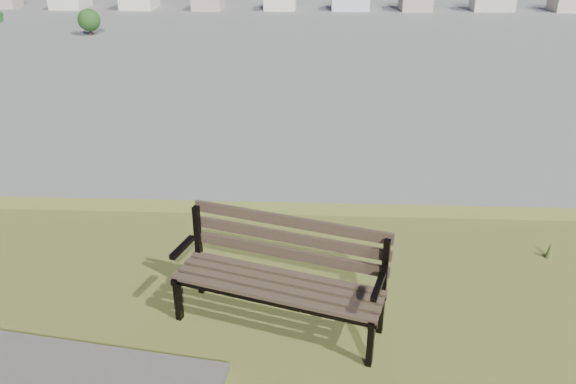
{
  "coord_description": "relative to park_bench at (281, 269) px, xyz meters",
  "views": [
    {
      "loc": [
        -0.06,
        -1.8,
        28.13
      ],
      "look_at": [
        -0.32,
        4.0,
        25.3
      ],
      "focal_mm": 35.0,
      "sensor_mm": 36.0,
      "label": 1
    }
  ],
  "objects": [
    {
      "name": "park_bench",
      "position": [
        0.0,
        0.0,
        0.0
      ],
      "size": [
        1.83,
        1.04,
        0.91
      ],
      "rotation": [
        0.0,
        0.0,
        -0.3
      ],
      "color": "#403524",
      "rests_on": "hilltop_mesa"
    }
  ]
}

